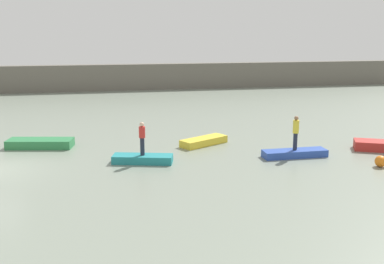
# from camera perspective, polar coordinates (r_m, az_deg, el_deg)

# --- Properties ---
(embankment_wall) EXTENTS (80.00, 1.20, 2.81)m
(embankment_wall) POSITION_cam_1_polar(r_m,az_deg,el_deg) (51.63, -16.80, 6.29)
(embankment_wall) COLOR #666056
(embankment_wall) RESTS_ON ground_plane
(rowboat_green) EXTENTS (3.84, 1.91, 0.49)m
(rowboat_green) POSITION_cam_1_polar(r_m,az_deg,el_deg) (28.03, -18.12, -1.33)
(rowboat_green) COLOR #2D7F47
(rowboat_green) RESTS_ON ground_plane
(rowboat_teal) EXTENTS (3.17, 1.66, 0.41)m
(rowboat_teal) POSITION_cam_1_polar(r_m,az_deg,el_deg) (23.82, -6.07, -3.30)
(rowboat_teal) COLOR teal
(rowboat_teal) RESTS_ON ground_plane
(rowboat_yellow) EXTENTS (3.06, 2.33, 0.42)m
(rowboat_yellow) POSITION_cam_1_polar(r_m,az_deg,el_deg) (27.27, 1.46, -1.15)
(rowboat_yellow) COLOR gold
(rowboat_yellow) RESTS_ON ground_plane
(rowboat_blue) EXTENTS (3.46, 0.97, 0.38)m
(rowboat_blue) POSITION_cam_1_polar(r_m,az_deg,el_deg) (25.36, 12.48, -2.57)
(rowboat_blue) COLOR #2B4CAD
(rowboat_blue) RESTS_ON ground_plane
(person_yellow_shirt) EXTENTS (0.32, 0.32, 1.84)m
(person_yellow_shirt) POSITION_cam_1_polar(r_m,az_deg,el_deg) (25.07, 12.61, 0.11)
(person_yellow_shirt) COLOR #232838
(person_yellow_shirt) RESTS_ON rowboat_blue
(person_red_shirt) EXTENTS (0.32, 0.32, 1.72)m
(person_red_shirt) POSITION_cam_1_polar(r_m,az_deg,el_deg) (23.52, -6.14, -0.58)
(person_red_shirt) COLOR #232838
(person_red_shirt) RESTS_ON rowboat_teal
(mooring_buoy) EXTENTS (0.57, 0.57, 0.57)m
(mooring_buoy) POSITION_cam_1_polar(r_m,az_deg,el_deg) (24.82, 22.13, -3.34)
(mooring_buoy) COLOR orange
(mooring_buoy) RESTS_ON ground_plane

